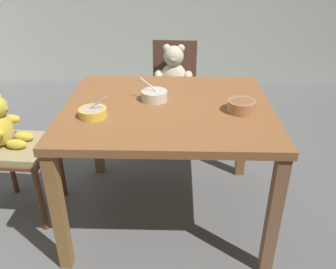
{
  "coord_description": "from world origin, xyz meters",
  "views": [
    {
      "loc": [
        0.05,
        -1.81,
        1.53
      ],
      "look_at": [
        0.0,
        0.05,
        0.54
      ],
      "focal_mm": 37.75,
      "sensor_mm": 36.0,
      "label": 1
    }
  ],
  "objects": [
    {
      "name": "ground_plane",
      "position": [
        0.0,
        0.0,
        -0.02
      ],
      "size": [
        5.2,
        5.2,
        0.04
      ],
      "color": "slate"
    },
    {
      "name": "teddy_chair_near_left",
      "position": [
        -0.96,
        0.0,
        0.53
      ],
      "size": [
        0.43,
        0.42,
        0.95
      ],
      "rotation": [
        0.0,
        0.0,
        -0.06
      ],
      "color": "brown",
      "rests_on": "ground_plane"
    },
    {
      "name": "porridge_bowl_yellow_near_left",
      "position": [
        -0.38,
        -0.16,
        0.78
      ],
      "size": [
        0.16,
        0.14,
        0.12
      ],
      "color": "yellow",
      "rests_on": "dining_table"
    },
    {
      "name": "dining_table",
      "position": [
        0.0,
        0.0,
        0.66
      ],
      "size": [
        1.15,
        1.0,
        0.75
      ],
      "color": "brown",
      "rests_on": "ground_plane"
    },
    {
      "name": "porridge_bowl_cream_center",
      "position": [
        -0.08,
        0.07,
        0.78
      ],
      "size": [
        0.16,
        0.15,
        0.13
      ],
      "color": "beige",
      "rests_on": "dining_table"
    },
    {
      "name": "porridge_bowl_terracotta_near_right",
      "position": [
        0.39,
        -0.07,
        0.79
      ],
      "size": [
        0.15,
        0.15,
        0.06
      ],
      "color": "#B7774B",
      "rests_on": "dining_table"
    },
    {
      "name": "teddy_chair_far_center",
      "position": [
        0.02,
        0.88,
        0.57
      ],
      "size": [
        0.41,
        0.4,
        0.88
      ],
      "rotation": [
        0.0,
        0.0,
        -1.63
      ],
      "color": "brown",
      "rests_on": "ground_plane"
    }
  ]
}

